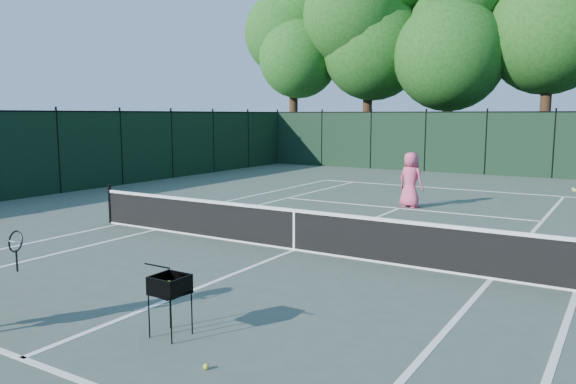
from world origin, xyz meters
The scene contains 16 objects.
ground centered at (0.00, 0.00, 0.00)m, with size 90.00×90.00×0.00m, color #404E44.
sideline_doubles_left centered at (-5.49, 0.00, 0.00)m, with size 0.10×23.77×0.01m, color white.
sideline_singles_left centered at (-4.12, 0.00, 0.00)m, with size 0.10×23.77×0.01m, color white.
sideline_singles_right centered at (4.12, 0.00, 0.00)m, with size 0.10×23.77×0.01m, color white.
baseline_far centered at (0.00, 11.88, 0.00)m, with size 10.97×0.10×0.01m, color white.
service_line_near centered at (0.00, -6.40, 0.00)m, with size 8.23×0.10×0.01m, color white.
service_line_far centered at (0.00, 6.40, 0.00)m, with size 8.23×0.10×0.01m, color white.
center_service_line centered at (0.00, 0.00, 0.00)m, with size 0.10×12.80×0.01m, color white.
tennis_net centered at (0.00, 0.00, 0.48)m, with size 11.69×0.09×1.06m.
fence_far centered at (0.00, 18.00, 1.50)m, with size 24.00×0.05×3.00m, color black.
tree_0 centered at (-13.00, 21.50, 8.16)m, with size 6.40×6.40×13.14m.
tree_1 centered at (-8.00, 22.00, 8.69)m, with size 6.80×6.80×13.98m.
tree_2 centered at (-3.00, 21.80, 7.73)m, with size 6.00×6.00×12.40m.
player_pink centered at (0.20, 6.79, 0.88)m, with size 0.97×0.77×1.75m.
ball_hopper centered at (1.05, -4.92, 0.69)m, with size 0.49×0.49×0.83m.
loose_ball_midcourt centered at (2.09, -5.45, 0.03)m, with size 0.07×0.07×0.07m, color #BDE02E.
Camera 1 is at (6.12, -10.18, 2.93)m, focal length 35.00 mm.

